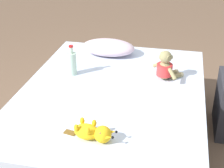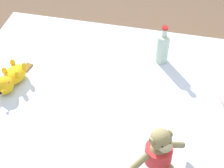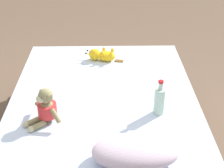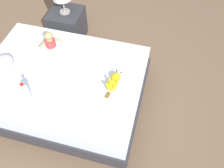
% 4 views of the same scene
% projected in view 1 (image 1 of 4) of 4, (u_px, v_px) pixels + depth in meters
% --- Properties ---
extents(ground_plane, '(16.00, 16.00, 0.00)m').
position_uv_depth(ground_plane, '(112.00, 140.00, 2.65)').
color(ground_plane, brown).
extents(bed, '(1.37, 1.83, 0.45)m').
position_uv_depth(bed, '(112.00, 116.00, 2.55)').
color(bed, '#2D2D33').
rests_on(bed, ground_plane).
extents(pillow, '(0.48, 0.28, 0.14)m').
position_uv_depth(pillow, '(108.00, 47.00, 3.00)').
color(pillow, silver).
rests_on(pillow, bed).
extents(plush_monkey, '(0.25, 0.26, 0.24)m').
position_uv_depth(plush_monkey, '(166.00, 67.00, 2.56)').
color(plush_monkey, '#8E8456').
rests_on(plush_monkey, bed).
extents(plush_yellow_creature, '(0.33, 0.14, 0.10)m').
position_uv_depth(plush_yellow_creature, '(93.00, 132.00, 1.90)').
color(plush_yellow_creature, yellow).
rests_on(plush_yellow_creature, bed).
extents(glass_bottle, '(0.07, 0.07, 0.25)m').
position_uv_depth(glass_bottle, '(72.00, 63.00, 2.63)').
color(glass_bottle, '#B2D1B7').
rests_on(glass_bottle, bed).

